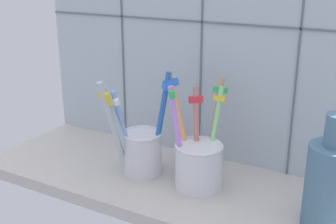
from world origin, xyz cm
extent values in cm
cube|color=#BCB7AD|center=(0.00, 0.00, 1.00)|extent=(64.00, 22.00, 2.00)
cube|color=#B2C1CC|center=(0.00, 12.00, 22.50)|extent=(64.00, 2.00, 45.00)
cube|color=slate|center=(-16.00, 10.90, 22.50)|extent=(0.30, 0.20, 45.00)
cube|color=slate|center=(0.00, 10.90, 22.50)|extent=(0.30, 0.20, 45.00)
cube|color=slate|center=(16.00, 10.90, 22.50)|extent=(0.30, 0.20, 45.00)
cube|color=slate|center=(0.00, 10.90, 25.74)|extent=(64.00, 0.20, 0.30)
cylinder|color=silver|center=(-5.11, -0.46, 5.42)|extent=(6.47, 6.47, 6.84)
torus|color=silver|center=(-5.11, -0.46, 8.84)|extent=(6.65, 6.65, 0.50)
cylinder|color=#86B1F1|center=(-6.84, -2.37, 9.39)|extent=(3.44, 3.18, 14.16)
cube|color=white|center=(-7.68, -3.11, 14.89)|extent=(2.41, 2.54, 1.02)
cylinder|color=silver|center=(-7.57, -4.07, 10.42)|extent=(2.43, 5.39, 16.28)
cube|color=yellow|center=(-8.02, -5.55, 16.29)|extent=(2.27, 1.47, 1.17)
cylinder|color=blue|center=(-2.31, 1.09, 10.72)|extent=(3.37, 3.20, 16.79)
cube|color=blue|center=(-1.58, 1.76, 16.84)|extent=(2.14, 2.20, 1.27)
cylinder|color=#AABDC6|center=(-7.08, -3.29, 9.87)|extent=(4.56, 5.25, 15.28)
cube|color=yellow|center=(-8.10, -4.55, 15.13)|extent=(2.12, 1.97, 1.12)
cylinder|color=silver|center=(5.11, -0.46, 5.43)|extent=(7.26, 7.26, 6.86)
torus|color=silver|center=(5.11, -0.46, 8.86)|extent=(7.40, 7.40, 0.50)
cylinder|color=#F7AA62|center=(1.36, 1.33, 10.55)|extent=(7.13, 3.98, 16.65)
cube|color=blue|center=(-0.97, 2.40, 17.32)|extent=(2.01, 2.49, 1.41)
cylinder|color=tan|center=(5.38, 4.84, 10.03)|extent=(0.95, 6.13, 15.55)
cube|color=green|center=(5.35, 6.79, 15.92)|extent=(2.28, 0.96, 1.05)
cylinder|color=#94E993|center=(6.00, 3.21, 9.67)|extent=(0.92, 5.61, 14.77)
cube|color=yellow|center=(6.07, 4.96, 15.11)|extent=(1.92, 0.93, 0.98)
cylinder|color=#C28CF8|center=(2.30, -1.50, 10.28)|extent=(2.99, 2.39, 15.88)
cube|color=green|center=(1.51, -2.04, 17.10)|extent=(1.96, 2.22, 1.12)
cylinder|color=tan|center=(3.75, 1.82, 9.79)|extent=(2.44, 2.56, 14.89)
cube|color=#E5333F|center=(3.31, 2.30, 15.27)|extent=(2.20, 2.12, 1.09)
cylinder|color=slate|center=(24.45, -1.37, 7.71)|extent=(6.71, 6.71, 11.42)
camera|label=1|loc=(30.33, -54.47, 34.81)|focal=46.33mm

